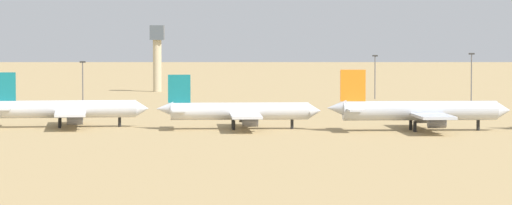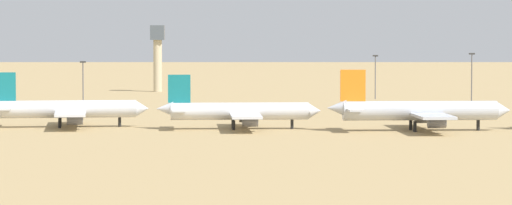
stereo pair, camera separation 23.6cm
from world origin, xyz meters
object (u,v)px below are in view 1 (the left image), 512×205
parked_jet_orange_3 (418,111)px  light_pole_west (83,79)px  parked_jet_teal_1 (65,109)px  light_pole_east (375,73)px  light_pole_mid (471,75)px  control_tower (157,52)px  parked_jet_teal_2 (238,111)px

parked_jet_orange_3 → light_pole_west: (-89.96, 107.63, 3.34)m
parked_jet_teal_1 → parked_jet_orange_3: bearing=-15.3°
parked_jet_teal_1 → parked_jet_orange_3: (80.62, -10.65, 0.30)m
light_pole_west → light_pole_east: bearing=20.9°
parked_jet_teal_1 → light_pole_east: size_ratio=2.65×
light_pole_mid → light_pole_east: 43.25m
control_tower → light_pole_east: control_tower is taller
parked_jet_teal_2 → parked_jet_orange_3: 40.60m
control_tower → parked_jet_teal_1: bearing=-91.9°
light_pole_west → light_pole_east: light_pole_east is taller
control_tower → light_pole_west: bearing=-99.8°
light_pole_west → light_pole_east: (92.32, 35.33, 0.68)m
parked_jet_teal_1 → control_tower: control_tower is taller
parked_jet_teal_1 → control_tower: (6.07, 186.64, 10.80)m
parked_jet_teal_2 → light_pole_west: light_pole_west is taller
parked_jet_teal_1 → parked_jet_orange_3: parked_jet_orange_3 is taller
parked_jet_teal_1 → light_pole_mid: bearing=34.1°
parked_jet_teal_2 → light_pole_mid: light_pole_mid is taller
light_pole_east → light_pole_west: bearing=-159.1°
light_pole_west → light_pole_mid: size_ratio=0.84×
control_tower → light_pole_east: bearing=-35.2°
parked_jet_teal_1 → parked_jet_teal_2: size_ratio=1.03×
parked_jet_teal_1 → light_pole_mid: light_pole_mid is taller
parked_jet_orange_3 → control_tower: control_tower is taller
parked_jet_orange_3 → light_pole_mid: size_ratio=2.62×
parked_jet_orange_3 → light_pole_east: size_ratio=2.84×
parked_jet_teal_1 → light_pole_west: size_ratio=2.91×
parked_jet_teal_2 → light_pole_west: (-49.66, 102.75, 3.76)m
parked_jet_orange_3 → light_pole_mid: light_pole_mid is taller
parked_jet_teal_1 → parked_jet_orange_3: 81.32m
control_tower → light_pole_east: (76.91, -54.33, -6.48)m
control_tower → light_pole_west: control_tower is taller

